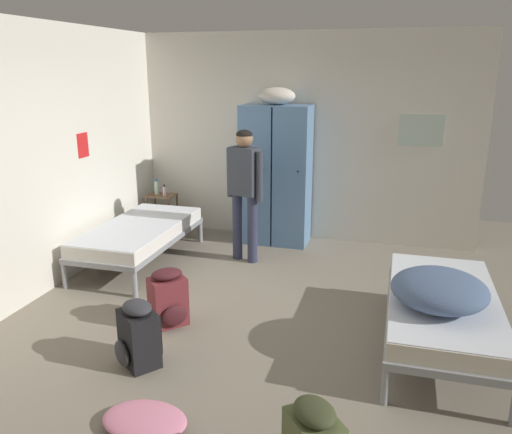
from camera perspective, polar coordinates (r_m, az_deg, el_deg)
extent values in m
plane|color=gray|center=(4.95, -0.83, -11.44)|extent=(8.33, 8.33, 0.00)
cube|color=silver|center=(7.01, 5.31, 8.70)|extent=(4.63, 0.06, 2.77)
cube|color=silver|center=(5.57, -24.20, 5.38)|extent=(0.06, 5.20, 2.77)
cube|color=#B7CCBC|center=(6.84, 17.96, 9.19)|extent=(0.55, 0.01, 0.40)
cube|color=red|center=(6.26, -18.75, 7.59)|extent=(0.01, 0.20, 0.28)
cube|color=#5B84B2|center=(6.90, 0.37, 4.77)|extent=(0.44, 0.52, 1.85)
cylinder|color=black|center=(6.59, 0.76, 5.31)|extent=(0.02, 0.03, 0.02)
cube|color=#5B84B2|center=(6.80, 4.13, 4.55)|extent=(0.44, 0.52, 1.85)
cylinder|color=black|center=(6.48, 4.70, 5.09)|extent=(0.02, 0.03, 0.02)
ellipsoid|color=beige|center=(6.71, 2.33, 13.34)|extent=(0.48, 0.36, 0.22)
cylinder|color=brown|center=(7.44, -12.05, 0.10)|extent=(0.03, 0.03, 0.55)
cylinder|color=brown|center=(7.29, -9.61, -0.11)|extent=(0.03, 0.03, 0.55)
cylinder|color=brown|center=(7.67, -11.13, 0.64)|extent=(0.03, 0.03, 0.55)
cylinder|color=brown|center=(7.52, -8.75, 0.45)|extent=(0.03, 0.03, 0.55)
cube|color=brown|center=(7.50, -10.36, -0.33)|extent=(0.38, 0.30, 0.02)
cube|color=brown|center=(7.41, -10.50, 2.40)|extent=(0.38, 0.30, 0.02)
cylinder|color=gray|center=(5.61, 23.56, -7.86)|extent=(0.06, 0.06, 0.28)
cylinder|color=gray|center=(5.54, 14.89, -7.29)|extent=(0.06, 0.06, 0.28)
cylinder|color=gray|center=(3.91, 14.22, -17.87)|extent=(0.06, 0.06, 0.28)
cube|color=gray|center=(4.65, 20.02, -10.16)|extent=(0.90, 1.90, 0.06)
cube|color=beige|center=(4.61, 20.14, -9.04)|extent=(0.87, 1.84, 0.14)
cube|color=silver|center=(4.58, 20.23, -8.19)|extent=(0.86, 1.82, 0.01)
cylinder|color=gray|center=(5.93, -20.56, -6.19)|extent=(0.06, 0.06, 0.28)
cylinder|color=gray|center=(5.50, -13.39, -7.35)|extent=(0.06, 0.06, 0.28)
cylinder|color=gray|center=(7.40, -12.29, -1.11)|extent=(0.06, 0.06, 0.28)
cylinder|color=gray|center=(7.05, -6.24, -1.68)|extent=(0.06, 0.06, 0.28)
cube|color=gray|center=(6.38, -12.85, -2.33)|extent=(0.90, 1.90, 0.06)
cube|color=silver|center=(6.35, -12.91, -1.48)|extent=(0.87, 1.84, 0.14)
cube|color=silver|center=(6.33, -12.95, -0.83)|extent=(0.86, 1.82, 0.01)
ellipsoid|color=slate|center=(4.31, 19.78, -7.62)|extent=(0.75, 0.77, 0.27)
cylinder|color=#2D334C|center=(6.21, -0.40, -1.39)|extent=(0.12, 0.12, 0.84)
cylinder|color=#2D334C|center=(6.33, -2.08, -1.04)|extent=(0.12, 0.12, 0.84)
cube|color=#333842|center=(6.09, -1.29, 5.13)|extent=(0.39, 0.30, 0.57)
cylinder|color=#333842|center=(5.98, 0.40, 4.52)|extent=(0.08, 0.08, 0.59)
cylinder|color=#333842|center=(6.23, -2.90, 4.97)|extent=(0.08, 0.08, 0.59)
sphere|color=#936B4C|center=(6.03, -1.31, 8.71)|extent=(0.20, 0.20, 0.20)
ellipsoid|color=black|center=(6.02, -1.32, 9.19)|extent=(0.19, 0.19, 0.11)
cylinder|color=silver|center=(7.44, -11.03, 3.24)|extent=(0.06, 0.06, 0.19)
cylinder|color=#2666B2|center=(7.41, -11.08, 4.06)|extent=(0.04, 0.04, 0.03)
cylinder|color=beige|center=(7.32, -10.18, 2.86)|extent=(0.05, 0.05, 0.13)
cylinder|color=black|center=(7.31, -10.21, 3.46)|extent=(0.03, 0.03, 0.03)
cube|color=black|center=(4.29, -12.91, -13.05)|extent=(0.40, 0.39, 0.46)
ellipsoid|color=#2D2D33|center=(4.29, -14.73, -14.50)|extent=(0.24, 0.21, 0.20)
ellipsoid|color=#2D2D33|center=(4.17, -13.15, -9.81)|extent=(0.36, 0.35, 0.10)
cube|color=black|center=(4.40, -11.75, -11.88)|extent=(0.05, 0.05, 0.32)
cube|color=black|center=(4.26, -10.74, -12.83)|extent=(0.05, 0.05, 0.32)
cube|color=maroon|center=(4.85, -9.79, -9.26)|extent=(0.39, 0.40, 0.46)
ellipsoid|color=#42191E|center=(4.76, -9.07, -10.84)|extent=(0.22, 0.23, 0.20)
ellipsoid|color=#42191E|center=(4.75, -9.95, -6.31)|extent=(0.35, 0.36, 0.10)
cube|color=black|center=(4.93, -11.34, -8.61)|extent=(0.05, 0.05, 0.32)
cube|color=black|center=(4.99, -9.43, -8.23)|extent=(0.05, 0.05, 0.32)
ellipsoid|color=#383D23|center=(3.00, 6.56, -20.78)|extent=(0.35, 0.36, 0.10)
cube|color=black|center=(3.27, 7.82, -22.75)|extent=(0.05, 0.05, 0.32)
ellipsoid|color=pink|center=(3.73, -12.32, -21.29)|extent=(0.59, 0.41, 0.10)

